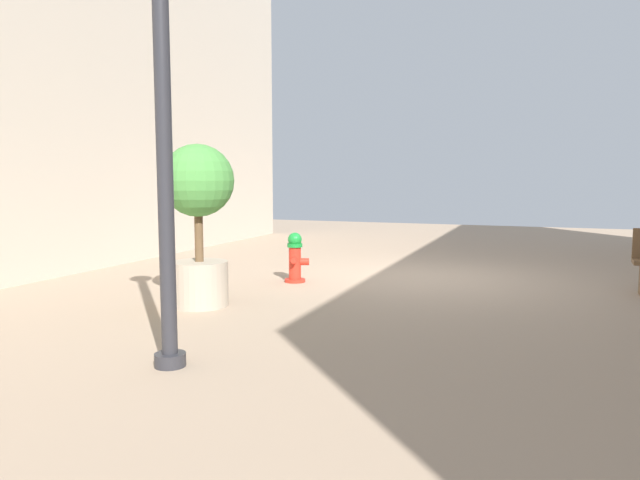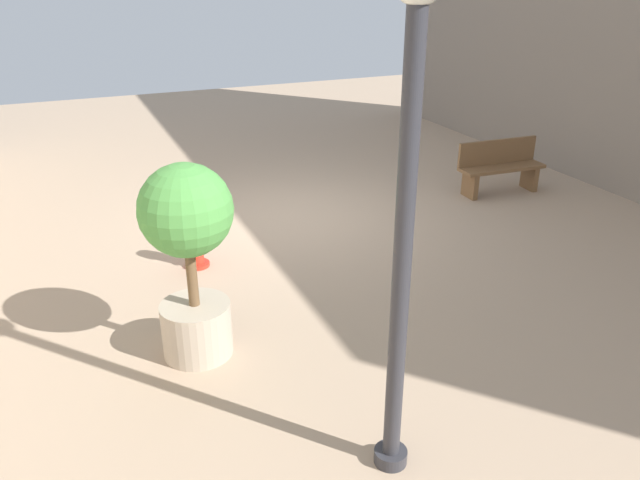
% 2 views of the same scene
% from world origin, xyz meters
% --- Properties ---
extents(ground_plane, '(23.40, 23.40, 0.00)m').
position_xyz_m(ground_plane, '(0.00, 0.00, 0.00)').
color(ground_plane, tan).
extents(building_facade_right, '(0.70, 18.00, 7.85)m').
position_xyz_m(building_facade_right, '(6.14, 2.70, 3.92)').
color(building_facade_right, beige).
rests_on(building_facade_right, ground_plane).
extents(fire_hydrant, '(0.40, 0.42, 0.81)m').
position_xyz_m(fire_hydrant, '(1.86, 1.13, 0.40)').
color(fire_hydrant, red).
rests_on(fire_hydrant, ground_plane).
extents(planter_tree, '(0.94, 0.94, 2.12)m').
position_xyz_m(planter_tree, '(2.33, 3.21, 1.27)').
color(planter_tree, tan).
rests_on(planter_tree, ground_plane).
extents(street_lamp, '(0.36, 0.36, 3.97)m').
position_xyz_m(street_lamp, '(1.22, 5.45, 2.46)').
color(street_lamp, '#2D2D33').
rests_on(street_lamp, ground_plane).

